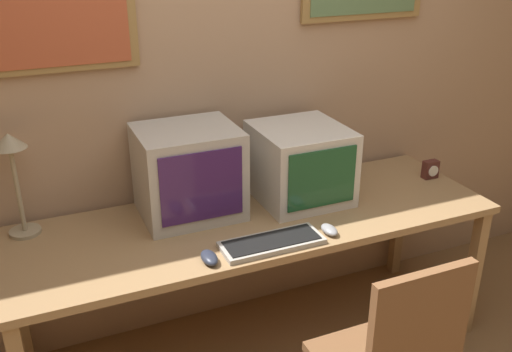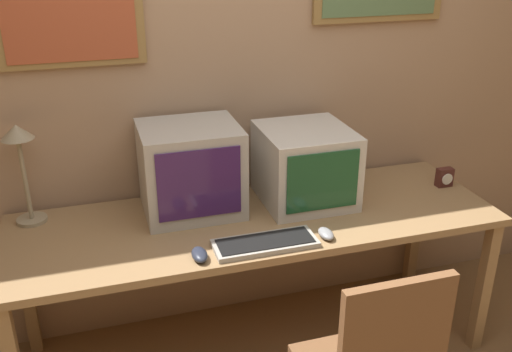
{
  "view_description": "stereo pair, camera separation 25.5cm",
  "coord_description": "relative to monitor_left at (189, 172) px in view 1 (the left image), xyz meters",
  "views": [
    {
      "loc": [
        -0.92,
        -1.19,
        1.99
      ],
      "look_at": [
        0.0,
        0.95,
        0.96
      ],
      "focal_mm": 40.0,
      "sensor_mm": 36.0,
      "label": 1
    },
    {
      "loc": [
        -0.68,
        -1.28,
        1.99
      ],
      "look_at": [
        0.0,
        0.95,
        0.96
      ],
      "focal_mm": 40.0,
      "sensor_mm": 36.0,
      "label": 2
    }
  ],
  "objects": [
    {
      "name": "desk",
      "position": [
        0.26,
        -0.16,
        -0.28
      ],
      "size": [
        2.25,
        0.73,
        0.76
      ],
      "color": "#99754C",
      "rests_on": "ground_plane"
    },
    {
      "name": "mouse_far_corner",
      "position": [
        -0.06,
        -0.44,
        -0.19
      ],
      "size": [
        0.06,
        0.12,
        0.04
      ],
      "color": "#282D3D",
      "rests_on": "desk"
    },
    {
      "name": "desk_clock",
      "position": [
        1.29,
        -0.12,
        -0.16
      ],
      "size": [
        0.08,
        0.05,
        0.1
      ],
      "color": "#4C231E",
      "rests_on": "desk"
    },
    {
      "name": "monitor_left",
      "position": [
        0.0,
        0.0,
        0.0
      ],
      "size": [
        0.45,
        0.39,
        0.41
      ],
      "color": "#B7B2A8",
      "rests_on": "desk"
    },
    {
      "name": "mouse_near_keyboard",
      "position": [
        0.5,
        -0.43,
        -0.19
      ],
      "size": [
        0.06,
        0.1,
        0.04
      ],
      "color": "gray",
      "rests_on": "desk"
    },
    {
      "name": "monitor_right",
      "position": [
        0.54,
        -0.05,
        -0.03
      ],
      "size": [
        0.42,
        0.44,
        0.36
      ],
      "color": "beige",
      "rests_on": "desk"
    },
    {
      "name": "wall_back",
      "position": [
        0.27,
        0.25,
        0.34
      ],
      "size": [
        8.0,
        0.08,
        2.6
      ],
      "color": "tan",
      "rests_on": "ground_plane"
    },
    {
      "name": "keyboard_main",
      "position": [
        0.22,
        -0.42,
        -0.19
      ],
      "size": [
        0.44,
        0.17,
        0.03
      ],
      "color": "#A8A399",
      "rests_on": "desk"
    },
    {
      "name": "desk_lamp",
      "position": [
        -0.72,
        0.1,
        0.13
      ],
      "size": [
        0.14,
        0.14,
        0.46
      ],
      "color": "tan",
      "rests_on": "desk"
    }
  ]
}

